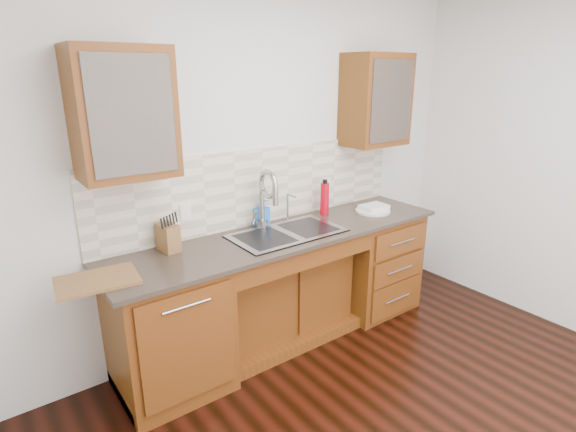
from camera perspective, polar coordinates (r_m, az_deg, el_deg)
wall_back at (r=3.52m, az=-3.90°, el=6.27°), size 4.00×0.10×2.70m
base_cabinet_left at (r=3.15m, az=-14.92°, el=-13.68°), size 0.70×0.62×0.88m
base_cabinet_center at (r=3.65m, az=-1.23°, el=-10.01°), size 1.20×0.44×0.70m
base_cabinet_right at (r=4.12m, az=10.40°, el=-5.53°), size 0.70×0.62×0.88m
countertop at (r=3.34m, az=-0.25°, el=-2.42°), size 2.70×0.65×0.03m
backsplash at (r=3.50m, az=-3.31°, el=3.79°), size 2.70×0.02×0.59m
sink at (r=3.36m, az=-0.10°, el=-3.61°), size 0.84×0.46×0.19m
faucet at (r=3.41m, az=-3.35°, el=1.74°), size 0.04×0.04×0.40m
filter_tap at (r=3.57m, az=-0.06°, el=1.21°), size 0.02×0.02×0.24m
upper_cabinet_left at (r=2.81m, az=-20.24°, el=12.11°), size 0.55×0.34×0.75m
upper_cabinet_right at (r=3.96m, az=11.07°, el=14.24°), size 0.55×0.34×0.75m
outlet_left at (r=3.22m, az=-12.88°, el=0.50°), size 0.08×0.01×0.12m
outlet_right at (r=3.89m, az=4.86°, el=3.92°), size 0.08×0.01×0.12m
soap_bottle at (r=3.49m, az=-3.34°, el=0.48°), size 0.12×0.13×0.21m
water_bottle at (r=3.74m, az=4.68°, el=2.16°), size 0.08×0.08×0.27m
plate at (r=3.91m, az=10.72°, el=0.64°), size 0.32×0.32×0.02m
dish_towel at (r=3.93m, az=10.85°, el=1.13°), size 0.23×0.17×0.04m
knife_block at (r=3.09m, az=-14.97°, el=-2.67°), size 0.12×0.17×0.18m
cutting_board at (r=2.81m, az=-23.07°, el=-7.54°), size 0.47×0.36×0.02m
cup_left_a at (r=2.79m, az=-21.77°, el=10.78°), size 0.15×0.15×0.09m
cup_left_b at (r=2.86m, az=-17.42°, el=11.37°), size 0.13×0.13×0.09m
cup_right_a at (r=3.88m, az=9.91°, el=13.51°), size 0.17×0.17×0.10m
cup_right_b at (r=4.07m, az=12.45°, el=13.46°), size 0.12×0.12×0.09m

